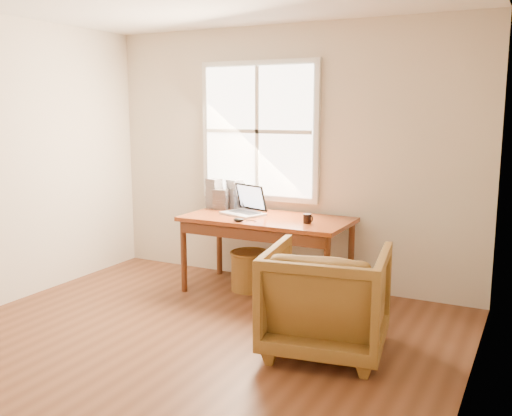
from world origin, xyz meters
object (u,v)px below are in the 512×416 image
at_px(desk, 267,219).
at_px(cd_stack_a, 235,194).
at_px(armchair, 326,299).
at_px(coffee_mug, 307,219).
at_px(laptop, 243,200).
at_px(wicker_stool, 250,271).

relative_size(desk, cd_stack_a, 5.30).
xyz_separation_m(armchair, coffee_mug, (-0.54, 0.94, 0.39)).
bearing_deg(armchair, laptop, -48.64).
xyz_separation_m(wicker_stool, laptop, (-0.08, 0.00, 0.71)).
bearing_deg(wicker_stool, coffee_mug, -8.33).
relative_size(wicker_stool, laptop, 0.90).
xyz_separation_m(desk, cd_stack_a, (-0.52, 0.31, 0.17)).
bearing_deg(armchair, cd_stack_a, -50.81).
height_order(desk, laptop, laptop).
distance_m(desk, cd_stack_a, 0.63).
relative_size(desk, wicker_stool, 4.25).
bearing_deg(cd_stack_a, laptop, -50.58).
bearing_deg(wicker_stool, armchair, -41.38).
bearing_deg(wicker_stool, cd_stack_a, 137.19).
bearing_deg(laptop, coffee_mug, 12.78).
distance_m(wicker_stool, laptop, 0.72).
bearing_deg(desk, laptop, 179.23).
bearing_deg(coffee_mug, wicker_stool, -164.48).
relative_size(laptop, coffee_mug, 4.88).
distance_m(laptop, coffee_mug, 0.73).
height_order(desk, cd_stack_a, cd_stack_a).
xyz_separation_m(armchair, laptop, (-1.26, 1.04, 0.50)).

